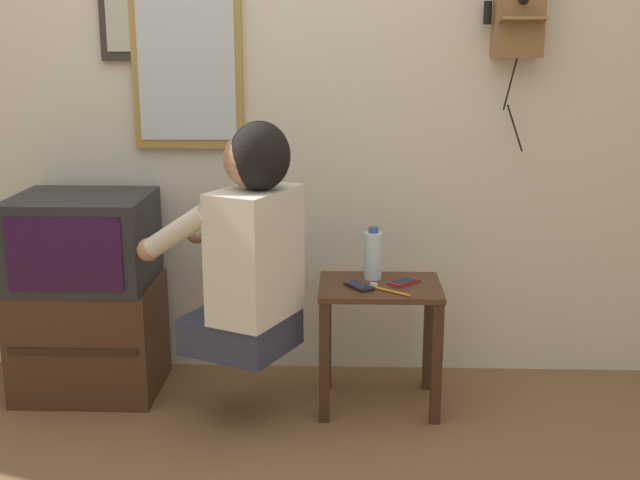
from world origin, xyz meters
TOP-DOWN VIEW (x-y plane):
  - ground_plane at (0.00, 0.00)m, footprint 14.00×14.00m
  - wall_back at (0.00, 0.99)m, footprint 6.80×0.05m
  - side_table at (0.49, 0.59)m, footprint 0.48×0.36m
  - person at (-0.00, 0.43)m, footprint 0.62×0.55m
  - tv_stand at (-0.71, 0.69)m, footprint 0.57×0.43m
  - television at (-0.71, 0.70)m, footprint 0.54×0.46m
  - wall_phone_antique at (1.03, 0.91)m, footprint 0.23×0.19m
  - wall_mirror at (-0.31, 0.95)m, footprint 0.46×0.04m
  - cell_phone_held at (0.41, 0.55)m, footprint 0.12×0.14m
  - cell_phone_spare at (0.59, 0.61)m, footprint 0.13×0.13m
  - water_bottle at (0.46, 0.67)m, footprint 0.07×0.07m
  - toothbrush at (0.52, 0.50)m, footprint 0.15×0.12m

SIDE VIEW (x-z plane):
  - ground_plane at x=0.00m, z-range 0.00..0.00m
  - tv_stand at x=-0.71m, z-range 0.00..0.47m
  - side_table at x=0.49m, z-range 0.13..0.63m
  - cell_phone_held at x=0.41m, z-range 0.51..0.52m
  - cell_phone_spare at x=0.59m, z-range 0.51..0.52m
  - toothbrush at x=0.52m, z-range 0.50..0.52m
  - water_bottle at x=0.46m, z-range 0.50..0.71m
  - television at x=-0.71m, z-range 0.47..0.83m
  - person at x=0.00m, z-range 0.27..1.14m
  - wall_back at x=0.00m, z-range 0.00..2.55m
  - wall_mirror at x=-0.31m, z-range 0.99..1.73m
  - wall_phone_antique at x=1.03m, z-range 1.16..1.96m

